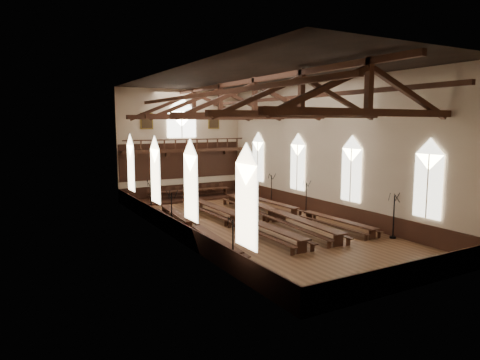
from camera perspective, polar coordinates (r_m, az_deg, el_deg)
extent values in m
plane|color=brown|center=(29.42, 1.89, -6.01)|extent=(26.00, 26.00, 0.00)
plane|color=#C7B096|center=(40.31, -7.79, 4.79)|extent=(12.00, 0.00, 12.00)
plane|color=#C7B096|center=(18.88, 22.99, 1.18)|extent=(12.00, 0.00, 12.00)
plane|color=#C7B096|center=(26.05, -9.42, 3.27)|extent=(0.00, 26.00, 26.00)
plane|color=#C7B096|center=(32.20, 11.10, 4.04)|extent=(0.00, 26.00, 26.00)
plane|color=black|center=(28.77, 1.97, 13.74)|extent=(26.00, 26.00, 0.00)
cube|color=black|center=(40.72, -7.66, -1.41)|extent=(11.90, 0.08, 1.20)
cube|color=black|center=(19.84, 22.23, -11.54)|extent=(11.90, 0.08, 1.20)
cube|color=black|center=(26.75, -9.14, -6.16)|extent=(0.08, 25.90, 1.20)
cube|color=black|center=(32.73, 10.85, -3.68)|extent=(0.08, 25.90, 1.20)
cube|color=white|center=(18.19, 0.84, -3.54)|extent=(0.05, 1.80, 3.60)
cube|color=white|center=(17.93, 0.86, 2.12)|extent=(0.05, 1.80, 1.80)
cylinder|color=#C7B096|center=(18.21, 0.95, -3.52)|extent=(0.08, 0.08, 3.60)
cube|color=white|center=(23.49, -6.58, -1.06)|extent=(0.05, 1.80, 3.60)
cube|color=white|center=(23.29, -6.65, 3.32)|extent=(0.05, 1.80, 1.80)
cylinder|color=#C7B096|center=(23.50, -6.49, -1.05)|extent=(0.08, 0.08, 3.60)
cube|color=white|center=(29.06, -11.21, 0.50)|extent=(0.05, 1.80, 3.60)
cube|color=white|center=(28.90, -11.30, 4.04)|extent=(0.05, 1.80, 1.80)
cylinder|color=#C7B096|center=(29.07, -11.14, 0.50)|extent=(0.08, 0.08, 3.60)
cube|color=white|center=(34.77, -14.34, 1.55)|extent=(0.05, 1.80, 3.60)
cube|color=white|center=(34.64, -14.43, 4.51)|extent=(0.05, 1.80, 1.80)
cylinder|color=#C7B096|center=(34.78, -14.27, 1.55)|extent=(0.08, 0.08, 3.60)
cube|color=white|center=(26.14, 23.77, -0.78)|extent=(0.05, 1.80, 3.60)
cube|color=white|center=(25.96, 23.98, 3.15)|extent=(0.05, 1.80, 1.80)
cylinder|color=#C7B096|center=(26.11, 23.71, -0.79)|extent=(0.08, 0.08, 3.60)
cube|color=white|center=(30.07, 14.59, 0.63)|extent=(0.05, 1.80, 3.60)
cube|color=white|center=(29.91, 14.71, 4.05)|extent=(0.05, 1.80, 1.80)
cylinder|color=#C7B096|center=(30.04, 14.54, 0.62)|extent=(0.08, 0.08, 3.60)
cube|color=white|center=(34.60, 7.67, 1.68)|extent=(0.05, 1.80, 3.60)
cube|color=white|center=(34.46, 7.73, 4.66)|extent=(0.05, 1.80, 1.80)
cylinder|color=#C7B096|center=(34.57, 7.62, 1.68)|extent=(0.08, 0.08, 3.60)
cube|color=white|center=(39.52, 2.41, 2.47)|extent=(0.05, 1.80, 3.60)
cube|color=white|center=(39.40, 2.42, 5.08)|extent=(0.05, 1.80, 1.80)
cylinder|color=#C7B096|center=(39.50, 2.36, 2.47)|extent=(0.08, 0.08, 3.60)
cube|color=silver|center=(40.17, -7.79, 7.35)|extent=(2.80, 0.05, 2.40)
cube|color=silver|center=(40.19, -7.82, 9.06)|extent=(2.80, 0.05, 2.80)
cylinder|color=#C7B096|center=(40.14, -7.76, 7.35)|extent=(0.10, 0.10, 2.40)
cube|color=#3B1C12|center=(39.74, -7.43, 3.89)|extent=(11.80, 1.20, 0.20)
cube|color=black|center=(40.36, -7.72, 2.59)|extent=(11.80, 0.10, 3.30)
cube|color=#3B1C12|center=(39.19, -7.16, 5.38)|extent=(11.60, 0.12, 0.10)
cube|color=#3B1C12|center=(39.24, -7.13, 4.07)|extent=(11.60, 0.12, 0.10)
cube|color=#3B1C12|center=(38.68, -13.84, 3.26)|extent=(0.35, 0.40, 0.50)
cube|color=#3B1C12|center=(39.60, -9.65, 3.47)|extent=(0.35, 0.40, 0.50)
cube|color=#3B1C12|center=(40.71, -5.68, 3.65)|extent=(0.35, 0.40, 0.50)
cube|color=#3B1C12|center=(42.01, -1.93, 3.80)|extent=(0.35, 0.40, 0.50)
cube|color=brown|center=(39.08, -12.34, 7.68)|extent=(1.15, 0.06, 1.45)
cube|color=black|center=(39.04, -12.32, 7.68)|extent=(0.95, 0.04, 1.25)
cube|color=brown|center=(41.52, -3.53, 7.82)|extent=(1.15, 0.06, 1.45)
cube|color=black|center=(41.49, -3.50, 7.82)|extent=(0.95, 0.04, 1.25)
cube|color=#3B1C12|center=(20.75, 16.70, 8.63)|extent=(11.70, 0.35, 0.35)
cube|color=#3B1C12|center=(20.82, 16.83, 12.20)|extent=(0.30, 0.30, 2.40)
cube|color=#3B1C12|center=(18.83, 10.59, 11.70)|extent=(5.44, 0.26, 2.40)
cube|color=#3B1C12|center=(22.95, 21.86, 10.52)|extent=(5.44, 0.26, 2.40)
cube|color=#3B1C12|center=(24.48, 8.14, 8.65)|extent=(11.70, 0.35, 0.35)
cube|color=#3B1C12|center=(24.54, 8.20, 11.69)|extent=(0.30, 0.30, 2.40)
cube|color=#3B1C12|center=(22.88, 2.36, 11.06)|extent=(5.44, 0.26, 2.40)
cube|color=#3B1C12|center=(26.37, 13.22, 10.41)|extent=(5.44, 0.26, 2.40)
cube|color=#3B1C12|center=(28.61, 1.95, 8.56)|extent=(11.70, 0.35, 0.35)
cube|color=#3B1C12|center=(28.66, 1.96, 11.16)|extent=(0.30, 0.30, 2.40)
cube|color=#3B1C12|center=(27.25, -3.30, 10.49)|extent=(5.44, 0.26, 2.40)
cube|color=#3B1C12|center=(30.24, 6.69, 10.16)|extent=(5.44, 0.26, 2.40)
cube|color=#3B1C12|center=(32.98, -2.64, 8.42)|extent=(11.70, 0.35, 0.35)
cube|color=#3B1C12|center=(33.02, -2.65, 10.68)|extent=(0.30, 0.30, 2.40)
cube|color=#3B1C12|center=(31.80, -7.35, 10.02)|extent=(5.44, 0.26, 2.40)
cube|color=#3B1C12|center=(34.40, 1.70, 9.89)|extent=(5.44, 0.26, 2.40)
cube|color=#3B1C12|center=(37.50, -6.14, 8.28)|extent=(11.70, 0.35, 0.35)
cube|color=#3B1C12|center=(37.54, -6.17, 10.26)|extent=(0.30, 0.30, 2.40)
cube|color=#3B1C12|center=(36.47, -10.37, 9.64)|extent=(5.44, 0.26, 2.40)
cube|color=#3B1C12|center=(38.76, -2.19, 9.62)|extent=(5.44, 0.26, 2.40)
cube|color=#3B1C12|center=(27.06, -4.24, 11.35)|extent=(0.25, 25.70, 0.25)
cube|color=#3B1C12|center=(30.55, 7.44, 10.87)|extent=(0.25, 25.70, 0.25)
cube|color=#3B1C12|center=(28.74, 1.97, 13.15)|extent=(0.30, 25.70, 0.30)
cube|color=#3B1C12|center=(23.92, -2.71, -7.64)|extent=(1.11, 6.28, 0.07)
cube|color=#3B1C12|center=(21.64, 0.72, -10.20)|extent=(0.54, 0.11, 0.60)
cube|color=#3B1C12|center=(26.46, -5.48, -6.92)|extent=(0.54, 0.11, 0.60)
cube|color=#3B1C12|center=(24.03, -2.70, -8.58)|extent=(0.51, 5.53, 0.07)
cube|color=#3B1C12|center=(23.79, -3.95, -8.38)|extent=(0.74, 6.25, 0.05)
cube|color=#3B1C12|center=(21.42, -0.58, -10.74)|extent=(0.20, 0.08, 0.35)
cube|color=#3B1C12|center=(26.36, -6.66, -7.27)|extent=(0.20, 0.08, 0.35)
cube|color=#3B1C12|center=(24.20, -1.48, -8.09)|extent=(0.74, 6.25, 0.05)
cube|color=#3B1C12|center=(21.88, 2.10, -10.35)|extent=(0.20, 0.08, 0.35)
cube|color=#3B1C12|center=(26.72, -4.39, -7.04)|extent=(0.20, 0.08, 0.35)
cube|color=#3B1C12|center=(30.53, -9.01, -4.38)|extent=(1.11, 6.28, 0.07)
cube|color=#3B1C12|center=(28.05, -6.97, -6.11)|extent=(0.54, 0.11, 0.60)
cube|color=#3B1C12|center=(33.19, -10.71, -4.05)|extent=(0.54, 0.11, 0.60)
cube|color=#3B1C12|center=(30.62, -9.00, -5.13)|extent=(0.51, 5.53, 0.07)
cube|color=#3B1C12|center=(30.44, -10.01, -4.94)|extent=(0.74, 6.25, 0.05)
cube|color=#3B1C12|center=(27.88, -8.01, -6.48)|extent=(0.20, 0.08, 0.35)
cube|color=#3B1C12|center=(33.13, -11.66, -4.31)|extent=(0.20, 0.08, 0.35)
cube|color=#3B1C12|center=(30.74, -8.01, -4.77)|extent=(0.74, 6.25, 0.05)
cube|color=#3B1C12|center=(28.21, -5.85, -6.28)|extent=(0.20, 0.08, 0.35)
cube|color=#3B1C12|center=(33.40, -9.81, -4.17)|extent=(0.20, 0.08, 0.35)
cube|color=#3B1C12|center=(25.91, 3.54, -6.15)|extent=(0.81, 7.57, 0.09)
cube|color=#3B1C12|center=(23.34, 8.15, -8.79)|extent=(0.64, 0.09, 0.72)
cube|color=#3B1C12|center=(28.83, -0.17, -5.55)|extent=(0.64, 0.09, 0.72)
cube|color=#3B1C12|center=(26.03, 3.53, -7.21)|extent=(0.14, 6.70, 0.09)
cube|color=#3B1C12|center=(25.63, 2.28, -7.01)|extent=(0.36, 7.56, 0.06)
cube|color=#3B1C12|center=(22.95, 6.89, -9.45)|extent=(0.24, 0.08, 0.42)
cube|color=#3B1C12|center=(28.60, -1.40, -5.97)|extent=(0.24, 0.08, 0.42)
cube|color=#3B1C12|center=(26.35, 4.76, -6.63)|extent=(0.36, 7.56, 0.06)
cube|color=#3B1C12|center=(23.74, 9.51, -8.91)|extent=(0.24, 0.08, 0.42)
cube|color=#3B1C12|center=(29.24, 0.92, -5.67)|extent=(0.24, 0.08, 0.42)
cube|color=#3B1C12|center=(32.22, -3.67, -3.43)|extent=(0.81, 7.57, 0.09)
cube|color=#3B1C12|center=(29.34, -0.74, -5.32)|extent=(0.64, 0.09, 0.72)
cube|color=#3B1C12|center=(35.33, -6.08, -3.15)|extent=(0.64, 0.09, 0.72)
cube|color=#3B1C12|center=(32.32, -3.66, -4.30)|extent=(0.14, 6.70, 0.09)
cube|color=#3B1C12|center=(31.99, -4.74, -4.09)|extent=(0.36, 7.56, 0.06)
cube|color=#3B1C12|center=(29.02, -1.85, -5.77)|extent=(0.24, 0.08, 0.42)
cube|color=#3B1C12|center=(35.15, -7.11, -3.47)|extent=(0.24, 0.08, 0.42)
cube|color=#3B1C12|center=(32.57, -2.60, -3.86)|extent=(0.36, 7.56, 0.06)
cube|color=#3B1C12|center=(29.65, 0.44, -5.48)|extent=(0.24, 0.08, 0.42)
cube|color=#3B1C12|center=(35.68, -5.12, -3.28)|extent=(0.24, 0.08, 0.42)
cube|color=#3B1C12|center=(27.64, 8.94, -5.35)|extent=(1.25, 7.63, 0.09)
cube|color=#3B1C12|center=(25.24, 13.78, -7.67)|extent=(0.65, 0.13, 0.73)
cube|color=#3B1C12|center=(30.41, 4.90, -4.88)|extent=(0.65, 0.13, 0.73)
cube|color=#3B1C12|center=(27.76, 8.92, -6.35)|extent=(0.52, 6.72, 0.09)
cube|color=#3B1C12|center=(27.34, 7.76, -6.14)|extent=(0.79, 7.60, 0.07)
cube|color=#3B1C12|center=(24.83, 12.65, -8.26)|extent=(0.25, 0.09, 0.42)
cube|color=#3B1C12|center=(30.16, 3.74, -5.27)|extent=(0.25, 0.09, 0.42)
cube|color=#3B1C12|center=(28.09, 10.06, -5.82)|extent=(0.79, 7.60, 0.07)
cube|color=#3B1C12|center=(25.66, 15.03, -7.81)|extent=(0.25, 0.09, 0.42)
cube|color=#3B1C12|center=(30.83, 5.92, -5.01)|extent=(0.25, 0.09, 0.42)
cube|color=#3B1C12|center=(33.62, 1.07, -2.95)|extent=(1.25, 7.63, 0.09)
cube|color=#3B1C12|center=(30.87, 4.31, -4.69)|extent=(0.65, 0.13, 0.73)
cube|color=#3B1C12|center=(36.63, -1.66, -2.72)|extent=(0.65, 0.13, 0.73)
cube|color=#3B1C12|center=(33.71, 1.07, -3.78)|extent=(0.52, 6.72, 0.09)
cube|color=#3B1C12|center=(33.38, 0.04, -3.57)|extent=(0.79, 7.60, 0.07)
cube|color=#3B1C12|center=(30.53, 3.27, -5.11)|extent=(0.25, 0.09, 0.42)
cube|color=#3B1C12|center=(36.44, -2.66, -3.03)|extent=(0.25, 0.09, 0.42)
cube|color=#3B1C12|center=(33.98, 2.08, -3.38)|extent=(0.79, 7.60, 0.07)
cube|color=#3B1C12|center=(31.19, 5.43, -4.86)|extent=(0.25, 0.09, 0.42)
cube|color=#3B1C12|center=(36.98, -0.74, -2.86)|extent=(0.25, 0.09, 0.42)
cube|color=#3B1C12|center=(28.74, 12.70, -5.20)|extent=(0.89, 6.37, 0.07)
cube|color=#3B1C12|center=(26.84, 16.80, -7.00)|extent=(0.54, 0.09, 0.61)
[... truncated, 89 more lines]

